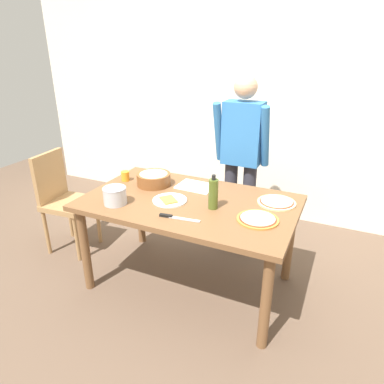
{
  "coord_description": "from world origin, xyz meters",
  "views": [
    {
      "loc": [
        1.02,
        -2.16,
        1.86
      ],
      "look_at": [
        0.0,
        0.05,
        0.81
      ],
      "focal_mm": 32.46,
      "sensor_mm": 36.0,
      "label": 1
    }
  ],
  "objects": [
    {
      "name": "pizza_raw_on_board",
      "position": [
        0.61,
        0.23,
        0.77
      ],
      "size": [
        0.28,
        0.28,
        0.02
      ],
      "color": "beige",
      "rests_on": "dining_table"
    },
    {
      "name": "ground",
      "position": [
        0.0,
        0.0,
        0.0
      ],
      "size": [
        8.0,
        8.0,
        0.0
      ],
      "primitive_type": "plane",
      "color": "brown"
    },
    {
      "name": "pizza_cooked_on_tray",
      "position": [
        0.55,
        -0.09,
        0.77
      ],
      "size": [
        0.28,
        0.28,
        0.02
      ],
      "color": "#C67A33",
      "rests_on": "dining_table"
    },
    {
      "name": "popcorn_bowl",
      "position": [
        -0.4,
        0.16,
        0.82
      ],
      "size": [
        0.28,
        0.28,
        0.11
      ],
      "color": "brown",
      "rests_on": "dining_table"
    },
    {
      "name": "wall_back",
      "position": [
        0.0,
        1.6,
        1.3
      ],
      "size": [
        5.6,
        0.1,
        2.6
      ],
      "primitive_type": "cube",
      "color": "silver",
      "rests_on": "ground"
    },
    {
      "name": "steel_pot",
      "position": [
        -0.47,
        -0.28,
        0.83
      ],
      "size": [
        0.17,
        0.17,
        0.13
      ],
      "color": "#B7B7BC",
      "rests_on": "dining_table"
    },
    {
      "name": "person_cook",
      "position": [
        0.17,
        0.76,
        0.94
      ],
      "size": [
        0.49,
        0.25,
        1.62
      ],
      "color": "#2D2D38",
      "rests_on": "ground"
    },
    {
      "name": "chair_wooden_left",
      "position": [
        -1.32,
        0.02,
        0.54
      ],
      "size": [
        0.43,
        0.43,
        0.95
      ],
      "color": "#A37A4C",
      "rests_on": "ground"
    },
    {
      "name": "olive_oil_bottle",
      "position": [
        0.21,
        -0.05,
        0.87
      ],
      "size": [
        0.07,
        0.07,
        0.26
      ],
      "color": "#47561E",
      "rests_on": "dining_table"
    },
    {
      "name": "dining_table",
      "position": [
        0.0,
        0.0,
        0.67
      ],
      "size": [
        1.6,
        0.96,
        0.76
      ],
      "color": "brown",
      "rests_on": "ground"
    },
    {
      "name": "chef_knife",
      "position": [
        0.03,
        -0.3,
        0.77
      ],
      "size": [
        0.29,
        0.06,
        0.02
      ],
      "color": "silver",
      "rests_on": "dining_table"
    },
    {
      "name": "plate_with_slice",
      "position": [
        -0.13,
        -0.07,
        0.77
      ],
      "size": [
        0.26,
        0.26,
        0.02
      ],
      "color": "white",
      "rests_on": "dining_table"
    },
    {
      "name": "cutting_board_white",
      "position": [
        -0.06,
        0.26,
        0.77
      ],
      "size": [
        0.31,
        0.23,
        0.01
      ],
      "primitive_type": "cube",
      "rotation": [
        0.0,
        0.0,
        -0.04
      ],
      "color": "white",
      "rests_on": "dining_table"
    },
    {
      "name": "cup_orange",
      "position": [
        -0.68,
        0.14,
        0.8
      ],
      "size": [
        0.07,
        0.07,
        0.08
      ],
      "primitive_type": "cylinder",
      "color": "orange",
      "rests_on": "dining_table"
    }
  ]
}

